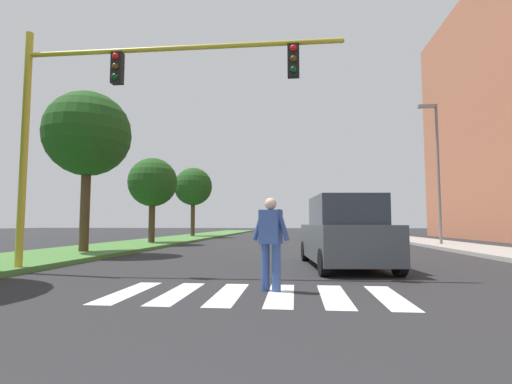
% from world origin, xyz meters
% --- Properties ---
extents(ground_plane, '(140.00, 140.00, 0.00)m').
position_xyz_m(ground_plane, '(0.00, 30.00, 0.00)').
color(ground_plane, '#262628').
extents(crosswalk, '(4.95, 2.20, 0.01)m').
position_xyz_m(crosswalk, '(0.00, 6.07, 0.00)').
color(crosswalk, silver).
rests_on(crosswalk, ground_plane).
extents(median_strip, '(4.19, 64.00, 0.15)m').
position_xyz_m(median_strip, '(-7.89, 28.00, 0.07)').
color(median_strip, '#477A38').
rests_on(median_strip, ground_plane).
extents(tree_mid, '(3.34, 3.34, 6.28)m').
position_xyz_m(tree_mid, '(-7.44, 13.58, 4.73)').
color(tree_mid, '#4C3823').
rests_on(tree_mid, median_strip).
extents(tree_far, '(2.82, 2.82, 4.87)m').
position_xyz_m(tree_far, '(-7.51, 20.81, 3.58)').
color(tree_far, '#4C3823').
rests_on(tree_far, median_strip).
extents(tree_distant, '(3.29, 3.29, 5.93)m').
position_xyz_m(tree_distant, '(-8.13, 32.01, 4.41)').
color(tree_distant, '#4C3823').
rests_on(tree_distant, median_strip).
extents(sidewalk_right, '(3.00, 64.00, 0.15)m').
position_xyz_m(sidewalk_right, '(8.84, 28.00, 0.07)').
color(sidewalk_right, '#9E9991').
rests_on(sidewalk_right, ground_plane).
extents(traffic_light_gantry, '(8.09, 0.30, 6.00)m').
position_xyz_m(traffic_light_gantry, '(-3.77, 8.32, 4.33)').
color(traffic_light_gantry, gold).
rests_on(traffic_light_gantry, median_strip).
extents(street_lamp_right, '(1.02, 0.24, 7.50)m').
position_xyz_m(street_lamp_right, '(8.24, 20.55, 4.59)').
color(street_lamp_right, slate).
rests_on(street_lamp_right, sidewalk_right).
extents(pedestrian_performer, '(0.73, 0.36, 1.69)m').
position_xyz_m(pedestrian_performer, '(0.26, 6.44, 0.93)').
color(pedestrian_performer, '#334C8C').
rests_on(pedestrian_performer, ground_plane).
extents(suv_crossing, '(2.35, 4.75, 1.97)m').
position_xyz_m(suv_crossing, '(2.07, 10.36, 0.93)').
color(suv_crossing, '#474C51').
rests_on(suv_crossing, ground_plane).
extents(sedan_midblock, '(2.15, 4.58, 1.63)m').
position_xyz_m(sedan_midblock, '(3.03, 29.39, 0.76)').
color(sedan_midblock, black).
rests_on(sedan_midblock, ground_plane).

